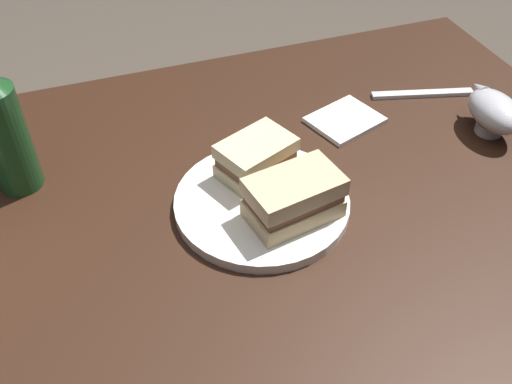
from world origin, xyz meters
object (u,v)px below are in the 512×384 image
(sandwich_half_left, at_px, (294,198))
(gravy_boat, at_px, (494,111))
(plate, at_px, (261,202))
(napkin, at_px, (345,120))
(sandwich_half_right, at_px, (256,158))
(cider_bottle, at_px, (2,127))
(fork, at_px, (422,94))

(sandwich_half_left, distance_m, gravy_boat, 0.39)
(plate, bearing_deg, napkin, -144.67)
(sandwich_half_left, bearing_deg, napkin, -132.45)
(sandwich_half_right, height_order, gravy_boat, sandwich_half_right)
(plate, distance_m, sandwich_half_left, 0.07)
(gravy_boat, distance_m, napkin, 0.23)
(sandwich_half_right, xyz_separation_m, cider_bottle, (0.33, -0.11, 0.06))
(cider_bottle, bearing_deg, fork, -179.64)
(gravy_boat, relative_size, cider_bottle, 0.48)
(plate, bearing_deg, gravy_boat, -174.40)
(sandwich_half_right, relative_size, cider_bottle, 0.47)
(plate, height_order, gravy_boat, gravy_boat)
(sandwich_half_left, relative_size, cider_bottle, 0.51)
(plate, xyz_separation_m, cider_bottle, (0.31, -0.16, 0.09))
(cider_bottle, bearing_deg, sandwich_half_right, 161.25)
(cider_bottle, bearing_deg, sandwich_half_left, 148.70)
(sandwich_half_left, xyz_separation_m, cider_bottle, (0.34, -0.21, 0.05))
(sandwich_half_left, height_order, napkin, sandwich_half_left)
(plate, height_order, sandwich_half_right, sandwich_half_right)
(cider_bottle, bearing_deg, plate, 152.61)
(sandwich_half_right, xyz_separation_m, napkin, (-0.19, -0.09, -0.04))
(gravy_boat, xyz_separation_m, fork, (0.04, -0.13, -0.04))
(napkin, bearing_deg, sandwich_half_left, 47.55)
(sandwich_half_right, distance_m, gravy_boat, 0.40)
(sandwich_half_right, distance_m, napkin, 0.21)
(sandwich_half_left, bearing_deg, cider_bottle, -31.30)
(napkin, bearing_deg, plate, 35.33)
(sandwich_half_right, bearing_deg, fork, -161.96)
(plate, bearing_deg, cider_bottle, -27.39)
(plate, height_order, sandwich_half_left, sandwich_half_left)
(cider_bottle, relative_size, fork, 1.45)
(napkin, bearing_deg, fork, -171.01)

